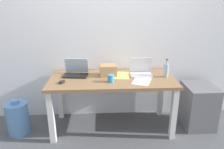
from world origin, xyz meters
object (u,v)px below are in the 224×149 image
water_cooler_jug (18,118)px  computer_mouse (62,82)px  laptop_left (76,72)px  coffee_mug (111,78)px  beer_bottle (166,70)px  cardboard_box (108,70)px  desk (112,85)px  filing_cabinet (198,106)px  laptop_right (141,71)px

water_cooler_jug → computer_mouse: bearing=-7.4°
laptop_left → coffee_mug: bearing=-30.8°
beer_bottle → cardboard_box: beer_bottle is taller
desk → cardboard_box: (-0.05, 0.10, 0.18)m
coffee_mug → water_cooler_jug: 1.37m
beer_bottle → computer_mouse: bearing=-173.5°
water_cooler_jug → desk: bearing=2.7°
beer_bottle → cardboard_box: bearing=173.0°
computer_mouse → laptop_left: bearing=96.6°
beer_bottle → filing_cabinet: beer_bottle is taller
laptop_right → water_cooler_jug: size_ratio=0.61×
coffee_mug → laptop_left: bearing=149.2°
desk → laptop_left: bearing=164.0°
cardboard_box → water_cooler_jug: cardboard_box is taller
beer_bottle → filing_cabinet: size_ratio=0.40×
laptop_right → beer_bottle: 0.34m
computer_mouse → filing_cabinet: size_ratio=0.17×
coffee_mug → water_cooler_jug: coffee_mug is taller
laptop_left → cardboard_box: 0.44m
beer_bottle → water_cooler_jug: beer_bottle is taller
computer_mouse → cardboard_box: 0.64m
beer_bottle → water_cooler_jug: size_ratio=0.50×
laptop_right → laptop_left: bearing=178.6°
coffee_mug → filing_cabinet: bearing=5.9°
coffee_mug → desk: bearing=80.5°
desk → laptop_left: size_ratio=4.83×
cardboard_box → water_cooler_jug: bearing=-172.3°
desk → coffee_mug: bearing=-99.5°
laptop_left → computer_mouse: (-0.14, -0.28, -0.03)m
laptop_right → filing_cabinet: laptop_right is taller
desk → laptop_right: (0.40, 0.12, 0.15)m
laptop_left → filing_cabinet: 1.77m
desk → beer_bottle: size_ratio=6.76×
computer_mouse → desk: bearing=46.4°
desk → computer_mouse: 0.66m
laptop_right → beer_bottle: size_ratio=1.21×
cardboard_box → coffee_mug: 0.24m
coffee_mug → water_cooler_jug: size_ratio=0.20×
desk → coffee_mug: coffee_mug is taller
coffee_mug → water_cooler_jug: (-1.25, 0.08, -0.57)m
laptop_left → computer_mouse: bearing=-116.9°
laptop_left → cardboard_box: laptop_left is taller
laptop_right → beer_bottle: bearing=-18.7°
computer_mouse → coffee_mug: coffee_mug is taller
beer_bottle → coffee_mug: bearing=-168.9°
water_cooler_jug → filing_cabinet: filing_cabinet is taller
computer_mouse → filing_cabinet: 1.90m
laptop_right → coffee_mug: 0.49m
computer_mouse → filing_cabinet: computer_mouse is taller
cardboard_box → filing_cabinet: 1.36m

